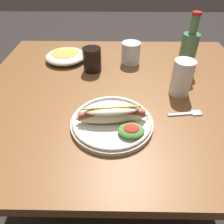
# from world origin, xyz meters

# --- Properties ---
(ground_plane) EXTENTS (8.00, 8.00, 0.00)m
(ground_plane) POSITION_xyz_m (0.00, 0.00, 0.00)
(ground_plane) COLOR #2D2826
(dining_table) EXTENTS (1.17, 1.01, 0.74)m
(dining_table) POSITION_xyz_m (0.00, 0.00, 0.64)
(dining_table) COLOR brown
(dining_table) RESTS_ON ground_plane
(hot_dog_plate) EXTENTS (0.27, 0.27, 0.08)m
(hot_dog_plate) POSITION_xyz_m (-0.03, -0.22, 0.76)
(hot_dog_plate) COLOR silver
(hot_dog_plate) RESTS_ON dining_table
(fork) EXTENTS (0.12, 0.03, 0.00)m
(fork) POSITION_xyz_m (0.23, -0.16, 0.74)
(fork) COLOR silver
(fork) RESTS_ON dining_table
(soda_cup) EXTENTS (0.08, 0.08, 0.11)m
(soda_cup) POSITION_xyz_m (-0.13, 0.16, 0.79)
(soda_cup) COLOR black
(soda_cup) RESTS_ON dining_table
(water_cup) EXTENTS (0.09, 0.09, 0.10)m
(water_cup) POSITION_xyz_m (0.05, 0.23, 0.79)
(water_cup) COLOR silver
(water_cup) RESTS_ON dining_table
(extra_cup) EXTENTS (0.08, 0.08, 0.14)m
(extra_cup) POSITION_xyz_m (0.23, -0.03, 0.81)
(extra_cup) COLOR white
(extra_cup) RESTS_ON dining_table
(glass_bottle) EXTENTS (0.07, 0.07, 0.25)m
(glass_bottle) POSITION_xyz_m (0.30, 0.16, 0.84)
(glass_bottle) COLOR #4C7F51
(glass_bottle) RESTS_ON dining_table
(side_bowl) EXTENTS (0.20, 0.20, 0.05)m
(side_bowl) POSITION_xyz_m (-0.27, 0.25, 0.76)
(side_bowl) COLOR silver
(side_bowl) RESTS_ON dining_table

